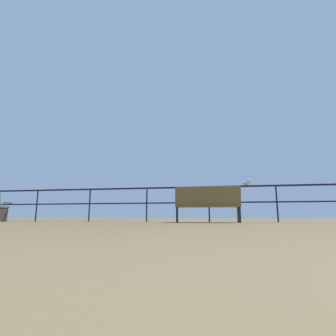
% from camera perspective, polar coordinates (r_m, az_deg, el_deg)
% --- Properties ---
extents(pier_railing, '(19.48, 0.05, 1.08)m').
position_cam_1_polar(pier_railing, '(8.15, 8.79, -5.88)').
color(pier_railing, black).
rests_on(pier_railing, ground_plane).
extents(bench_near_left, '(1.81, 0.73, 0.98)m').
position_cam_1_polar(bench_near_left, '(7.43, 8.54, -7.39)').
color(bench_near_left, brown).
rests_on(bench_near_left, ground_plane).
extents(seagull_on_rail, '(0.24, 0.33, 0.17)m').
position_cam_1_polar(seagull_on_rail, '(8.22, 16.67, -3.07)').
color(seagull_on_rail, silver).
rests_on(seagull_on_rail, pier_railing).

